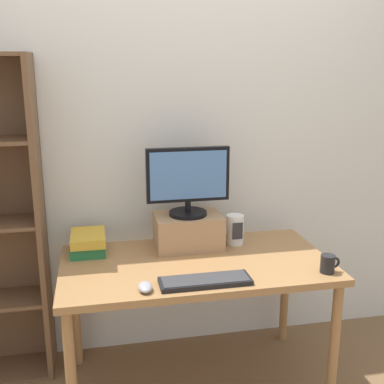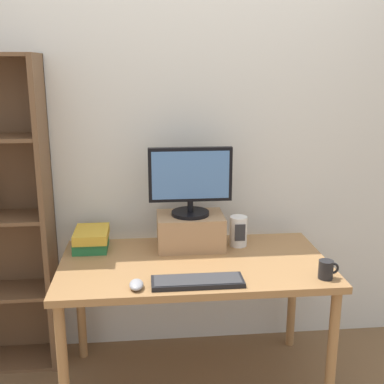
% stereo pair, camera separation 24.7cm
% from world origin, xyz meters
% --- Properties ---
extents(ground_plane, '(12.00, 12.00, 0.00)m').
position_xyz_m(ground_plane, '(0.00, 0.00, 0.00)').
color(ground_plane, brown).
extents(back_wall, '(7.00, 0.08, 2.60)m').
position_xyz_m(back_wall, '(0.00, 0.50, 1.30)').
color(back_wall, silver).
rests_on(back_wall, ground_plane).
extents(desk, '(1.38, 0.74, 0.72)m').
position_xyz_m(desk, '(0.00, 0.00, 0.65)').
color(desk, '#9E7042').
rests_on(desk, ground_plane).
extents(riser_box, '(0.36, 0.26, 0.19)m').
position_xyz_m(riser_box, '(-0.00, 0.21, 0.82)').
color(riser_box, '#A87F56').
rests_on(riser_box, desk).
extents(computer_monitor, '(0.45, 0.21, 0.37)m').
position_xyz_m(computer_monitor, '(-0.00, 0.21, 1.10)').
color(computer_monitor, black).
rests_on(computer_monitor, riser_box).
extents(keyboard, '(0.43, 0.14, 0.02)m').
position_xyz_m(keyboard, '(-0.01, -0.26, 0.74)').
color(keyboard, black).
rests_on(keyboard, desk).
extents(computer_mouse, '(0.06, 0.10, 0.04)m').
position_xyz_m(computer_mouse, '(-0.29, -0.28, 0.74)').
color(computer_mouse, '#99999E').
rests_on(computer_mouse, desk).
extents(book_stack, '(0.19, 0.24, 0.11)m').
position_xyz_m(book_stack, '(-0.54, 0.23, 0.78)').
color(book_stack, '#236B38').
rests_on(book_stack, desk).
extents(coffee_mug, '(0.10, 0.07, 0.09)m').
position_xyz_m(coffee_mug, '(0.60, -0.27, 0.77)').
color(coffee_mug, black).
rests_on(coffee_mug, desk).
extents(desk_speaker, '(0.10, 0.10, 0.17)m').
position_xyz_m(desk_speaker, '(0.27, 0.20, 0.81)').
color(desk_speaker, silver).
rests_on(desk_speaker, desk).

